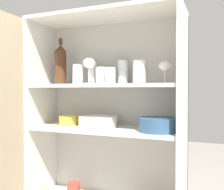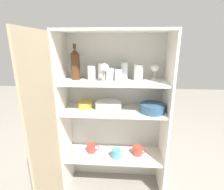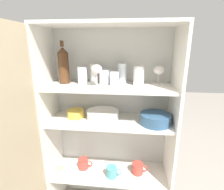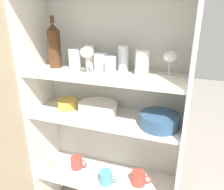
{
  "view_description": "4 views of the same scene",
  "coord_description": "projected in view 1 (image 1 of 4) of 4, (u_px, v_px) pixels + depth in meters",
  "views": [
    {
      "loc": [
        0.62,
        -1.24,
        1.01
      ],
      "look_at": [
        0.05,
        0.15,
        0.98
      ],
      "focal_mm": 42.0,
      "sensor_mm": 36.0,
      "label": 1
    },
    {
      "loc": [
        0.08,
        -1.26,
        1.35
      ],
      "look_at": [
        -0.02,
        0.18,
        0.91
      ],
      "focal_mm": 28.0,
      "sensor_mm": 36.0,
      "label": 2
    },
    {
      "loc": [
        0.15,
        -1.0,
        1.32
      ],
      "look_at": [
        0.01,
        0.2,
        0.96
      ],
      "focal_mm": 28.0,
      "sensor_mm": 36.0,
      "label": 3
    },
    {
      "loc": [
        0.42,
        -0.93,
        1.36
      ],
      "look_at": [
        0.05,
        0.15,
        0.92
      ],
      "focal_mm": 35.0,
      "sensor_mm": 36.0,
      "label": 4
    }
  ],
  "objects": [
    {
      "name": "tumbler_glass_4",
      "position": [
        123.0,
        72.0,
        1.56
      ],
      "size": [
        0.06,
        0.06,
        0.14
      ],
      "color": "white",
      "rests_on": "shelf_board_upper"
    },
    {
      "name": "wine_glass_1",
      "position": [
        89.0,
        65.0,
        1.49
      ],
      "size": [
        0.07,
        0.07,
        0.15
      ],
      "color": "silver",
      "rests_on": "shelf_board_upper"
    },
    {
      "name": "cupboard_side_right",
      "position": [
        183.0,
        147.0,
        1.35
      ],
      "size": [
        0.02,
        0.33,
        1.43
      ],
      "primitive_type": "cube",
      "color": "white",
      "rests_on": "ground_plane"
    },
    {
      "name": "cupboard_top_panel",
      "position": [
        104.0,
        16.0,
        1.51
      ],
      "size": [
        0.9,
        0.33,
        0.02
      ],
      "primitive_type": "cube",
      "color": "white",
      "rests_on": "cupboard_side_left"
    },
    {
      "name": "wine_bottle",
      "position": [
        61.0,
        64.0,
        1.68
      ],
      "size": [
        0.07,
        0.07,
        0.3
      ],
      "color": "#4C2D19",
      "rests_on": "shelf_board_upper"
    },
    {
      "name": "mixing_bowl_large",
      "position": [
        157.0,
        124.0,
        1.37
      ],
      "size": [
        0.2,
        0.2,
        0.07
      ],
      "color": "#33567A",
      "rests_on": "shelf_board_middle"
    },
    {
      "name": "cupboard_side_left",
      "position": [
        42.0,
        136.0,
        1.7
      ],
      "size": [
        0.02,
        0.33,
        1.43
      ],
      "primitive_type": "cube",
      "color": "white",
      "rests_on": "ground_plane"
    },
    {
      "name": "serving_bowl_small",
      "position": [
        69.0,
        120.0,
        1.64
      ],
      "size": [
        0.12,
        0.12,
        0.06
      ],
      "color": "gold",
      "rests_on": "shelf_board_middle"
    },
    {
      "name": "plate_stack_white",
      "position": [
        98.0,
        121.0,
        1.55
      ],
      "size": [
        0.23,
        0.23,
        0.06
      ],
      "color": "white",
      "rests_on": "shelf_board_middle"
    },
    {
      "name": "coffee_mug_primary",
      "position": [
        74.0,
        189.0,
        1.62
      ],
      "size": [
        0.12,
        0.08,
        0.09
      ],
      "color": "#BC3D33",
      "rests_on": "shelf_board_lower"
    },
    {
      "name": "shelf_board_upper",
      "position": [
        104.0,
        86.0,
        1.52
      ],
      "size": [
        0.87,
        0.29,
        0.02
      ],
      "primitive_type": "cube",
      "color": "silver"
    },
    {
      "name": "tumbler_glass_1",
      "position": [
        102.0,
        76.0,
        1.57
      ],
      "size": [
        0.08,
        0.08,
        0.1
      ],
      "color": "white",
      "rests_on": "shelf_board_upper"
    },
    {
      "name": "tumbler_glass_2",
      "position": [
        92.0,
        74.0,
        1.64
      ],
      "size": [
        0.06,
        0.06,
        0.13
      ],
      "color": "white",
      "rests_on": "shelf_board_upper"
    },
    {
      "name": "tumbler_glass_5",
      "position": [
        110.0,
        76.0,
        1.5
      ],
      "size": [
        0.06,
        0.06,
        0.09
      ],
      "color": "white",
      "rests_on": "shelf_board_upper"
    },
    {
      "name": "tumbler_glass_3",
      "position": [
        78.0,
        75.0,
        1.61
      ],
      "size": [
        0.07,
        0.07,
        0.12
      ],
      "color": "white",
      "rests_on": "shelf_board_upper"
    },
    {
      "name": "cupboard_back_panel",
      "position": [
        115.0,
        136.0,
        1.67
      ],
      "size": [
        0.9,
        0.02,
        1.43
      ],
      "primitive_type": "cube",
      "color": "silver",
      "rests_on": "ground_plane"
    },
    {
      "name": "shelf_board_middle",
      "position": [
        105.0,
        129.0,
        1.52
      ],
      "size": [
        0.87,
        0.29,
        0.02
      ],
      "primitive_type": "cube",
      "color": "silver"
    },
    {
      "name": "tumbler_glass_0",
      "position": [
        139.0,
        72.0,
        1.47
      ],
      "size": [
        0.07,
        0.07,
        0.13
      ],
      "color": "silver",
      "rests_on": "shelf_board_upper"
    },
    {
      "name": "wine_glass_0",
      "position": [
        165.0,
        67.0,
        1.46
      ],
      "size": [
        0.07,
        0.07,
        0.13
      ],
      "color": "silver",
      "rests_on": "shelf_board_upper"
    }
  ]
}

